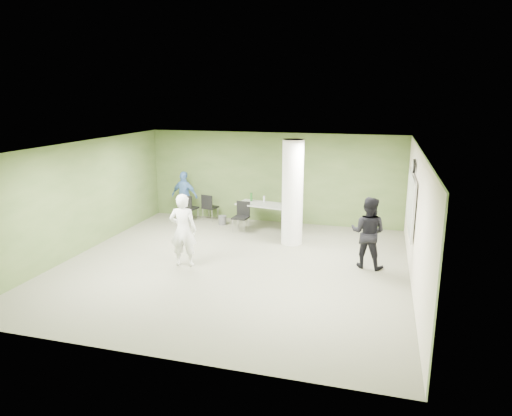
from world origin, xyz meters
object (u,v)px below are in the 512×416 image
(man_blue, at_px, (185,196))
(woman_white, at_px, (183,230))
(folding_table, at_px, (264,205))
(chair_back_left, at_px, (189,206))
(man_black, at_px, (368,233))

(man_blue, bearing_deg, woman_white, 122.45)
(folding_table, bearing_deg, chair_back_left, -173.75)
(chair_back_left, xyz_separation_m, man_blue, (-0.17, 0.11, 0.29))
(man_black, bearing_deg, woman_white, 26.67)
(folding_table, xyz_separation_m, man_blue, (-2.68, 0.28, 0.06))
(folding_table, distance_m, woman_white, 3.58)
(man_black, xyz_separation_m, man_blue, (-5.76, 2.65, -0.05))
(man_black, bearing_deg, folding_table, -25.19)
(woman_white, bearing_deg, man_black, -175.27)
(woman_white, height_order, man_black, woman_white)
(woman_white, bearing_deg, man_blue, -75.84)
(chair_back_left, xyz_separation_m, woman_white, (1.46, -3.59, 0.37))
(folding_table, height_order, woman_white, woman_white)
(chair_back_left, distance_m, man_black, 6.15)
(folding_table, bearing_deg, woman_white, -97.02)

